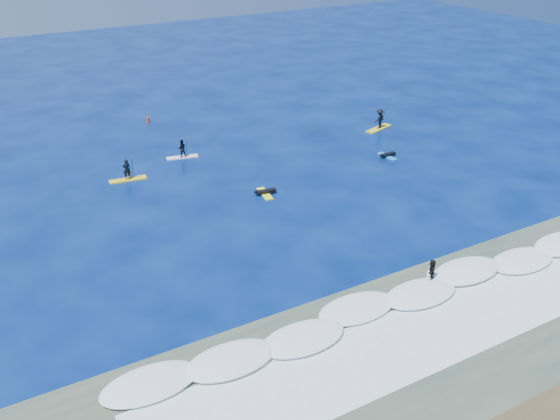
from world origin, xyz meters
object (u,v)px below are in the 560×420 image
prone_paddler_near (265,192)px  marker_buoy (148,120)px  sup_paddler_center (182,150)px  sup_paddler_left (127,173)px  sup_paddler_right (379,120)px  wave_surfer (432,271)px  prone_paddler_far (387,155)px

prone_paddler_near → marker_buoy: (-2.07, 20.93, 0.15)m
sup_paddler_center → marker_buoy: 10.70m
sup_paddler_left → sup_paddler_right: 25.44m
sup_paddler_left → sup_paddler_center: sup_paddler_left is taller
prone_paddler_near → wave_surfer: wave_surfer is taller
sup_paddler_right → prone_paddler_near: bearing=-173.3°
sup_paddler_right → wave_surfer: bearing=-139.2°
sup_paddler_right → prone_paddler_near: (-17.09, -7.65, -0.75)m
sup_paddler_left → marker_buoy: bearing=71.6°
prone_paddler_far → wave_surfer: bearing=147.0°
prone_paddler_near → wave_surfer: size_ratio=1.32×
wave_surfer → marker_buoy: (-4.69, 36.67, -0.48)m
sup_paddler_left → prone_paddler_far: (21.43, -6.56, -0.50)m
sup_paddler_center → prone_paddler_near: sup_paddler_center is taller
sup_paddler_center → prone_paddler_far: size_ratio=1.34×
sup_paddler_center → prone_paddler_near: bearing=-63.1°
sup_paddler_left → wave_surfer: sup_paddler_left is taller
sup_paddler_center → marker_buoy: size_ratio=3.95×
sup_paddler_right → wave_surfer: size_ratio=1.96×
sup_paddler_center → wave_surfer: sup_paddler_center is taller
sup_paddler_left → marker_buoy: size_ratio=4.26×
sup_paddler_center → wave_surfer: bearing=-66.2°
sup_paddler_right → prone_paddler_far: bearing=-139.9°
sup_paddler_right → prone_paddler_far: sup_paddler_right is taller
sup_paddler_left → prone_paddler_near: size_ratio=1.32×
prone_paddler_near → prone_paddler_far: bearing=-74.6°
sup_paddler_right → prone_paddler_near: 18.74m
sup_paddler_center → prone_paddler_far: bearing=-17.2°
wave_surfer → marker_buoy: 36.97m
sup_paddler_left → prone_paddler_near: (8.34, -7.92, -0.49)m
prone_paddler_near → sup_paddler_right: bearing=-56.5°
sup_paddler_center → wave_surfer: (5.30, -26.00, 0.08)m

